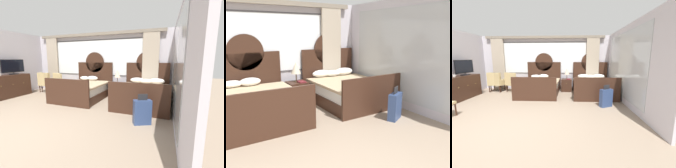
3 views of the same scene
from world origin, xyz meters
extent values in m
plane|color=gray|center=(0.00, 0.00, 0.00)|extent=(24.00, 24.00, 0.00)
cube|color=silver|center=(0.00, 4.21, 1.35)|extent=(6.43, 0.07, 2.70)
cube|color=#575459|center=(0.00, 4.16, 1.61)|extent=(4.51, 0.02, 1.59)
cube|color=white|center=(0.00, 4.16, 1.61)|extent=(4.43, 0.02, 1.51)
cube|color=tan|center=(-2.40, 4.07, 1.30)|extent=(0.63, 0.08, 2.60)
cube|color=tan|center=(2.40, 4.07, 1.30)|extent=(0.63, 0.08, 2.60)
cube|color=gray|center=(0.00, 4.07, 2.62)|extent=(5.91, 0.10, 0.12)
cube|color=silver|center=(3.25, 1.79, 1.35)|extent=(0.07, 4.77, 2.70)
cube|color=#B2B7BC|center=(3.21, 2.09, 1.35)|extent=(0.01, 3.34, 2.27)
cube|color=#382116|center=(-0.04, 3.04, 0.15)|extent=(1.62, 2.03, 0.30)
cube|color=white|center=(-0.04, 3.04, 0.43)|extent=(1.56, 1.93, 0.26)
cube|color=tan|center=(-0.04, 2.96, 0.59)|extent=(1.66, 1.83, 0.06)
cube|color=#382116|center=(-0.04, 4.08, 0.70)|extent=(1.70, 0.06, 1.40)
cylinder|color=#382116|center=(-0.04, 4.08, 1.40)|extent=(0.89, 0.06, 0.89)
cube|color=#382116|center=(-0.04, 2.00, 0.46)|extent=(1.70, 0.06, 0.91)
ellipsoid|color=white|center=(-0.44, 3.84, 0.70)|extent=(0.46, 0.28, 0.16)
ellipsoid|color=white|center=(-0.03, 3.82, 0.72)|extent=(0.50, 0.28, 0.19)
cube|color=#382116|center=(2.29, 3.04, 0.15)|extent=(1.62, 2.03, 0.30)
cube|color=white|center=(2.29, 3.04, 0.43)|extent=(1.56, 1.93, 0.26)
cube|color=tan|center=(2.29, 2.96, 0.59)|extent=(1.66, 1.83, 0.06)
cube|color=#382116|center=(2.29, 4.08, 0.70)|extent=(1.70, 0.06, 1.40)
cylinder|color=#382116|center=(2.29, 4.08, 1.40)|extent=(0.89, 0.06, 0.89)
cube|color=#382116|center=(2.29, 2.00, 0.46)|extent=(1.70, 0.06, 0.91)
ellipsoid|color=white|center=(1.95, 3.86, 0.72)|extent=(0.56, 0.28, 0.20)
ellipsoid|color=white|center=(2.30, 3.82, 0.71)|extent=(0.55, 0.31, 0.17)
ellipsoid|color=white|center=(2.69, 3.81, 0.73)|extent=(0.58, 0.33, 0.21)
cube|color=#382116|center=(1.13, 3.71, 0.30)|extent=(0.51, 0.51, 0.59)
sphere|color=tan|center=(1.13, 3.45, 0.43)|extent=(0.02, 0.02, 0.02)
cylinder|color=brown|center=(1.14, 3.78, 0.60)|extent=(0.14, 0.14, 0.02)
cylinder|color=brown|center=(1.14, 3.78, 0.71)|extent=(0.03, 0.03, 0.20)
cone|color=beige|center=(1.14, 3.78, 0.96)|extent=(0.27, 0.27, 0.30)
cube|color=maroon|center=(1.21, 3.61, 0.61)|extent=(0.18, 0.26, 0.03)
cube|color=#382116|center=(-2.96, 2.14, 0.46)|extent=(0.50, 1.64, 0.92)
sphere|color=tan|center=(-2.70, 2.59, 0.55)|extent=(0.03, 0.03, 0.03)
sphere|color=tan|center=(-2.70, 2.14, 0.55)|extent=(0.03, 0.03, 0.03)
sphere|color=tan|center=(-2.70, 1.69, 0.55)|extent=(0.03, 0.03, 0.03)
cube|color=black|center=(-2.94, 2.38, 0.94)|extent=(0.20, 0.28, 0.04)
cylinder|color=black|center=(-2.94, 2.38, 0.98)|extent=(0.04, 0.04, 0.05)
cube|color=black|center=(-2.94, 2.38, 1.27)|extent=(0.04, 0.95, 0.53)
cube|color=black|center=(-2.92, 2.38, 1.27)|extent=(0.01, 0.91, 0.49)
cylinder|color=white|center=(-2.98, 1.87, 0.96)|extent=(0.08, 0.08, 0.08)
torus|color=white|center=(-2.93, 1.87, 0.96)|extent=(0.05, 0.01, 0.05)
cube|color=tan|center=(-1.41, 3.55, 0.37)|extent=(0.80, 0.80, 0.10)
cube|color=tan|center=(-1.50, 3.29, 0.68)|extent=(0.62, 0.28, 0.51)
cube|color=tan|center=(-1.14, 3.46, 0.50)|extent=(0.24, 0.55, 0.16)
cube|color=tan|center=(-1.68, 3.64, 0.50)|extent=(0.24, 0.55, 0.16)
cylinder|color=#382116|center=(-1.08, 3.71, 0.16)|extent=(0.04, 0.04, 0.32)
cylinder|color=#382116|center=(-1.57, 3.88, 0.16)|extent=(0.04, 0.04, 0.32)
cylinder|color=#382116|center=(-1.25, 3.21, 0.16)|extent=(0.04, 0.04, 0.32)
cylinder|color=#382116|center=(-1.75, 3.39, 0.16)|extent=(0.04, 0.04, 0.32)
cube|color=tan|center=(-2.19, 3.55, 0.37)|extent=(0.77, 0.77, 0.10)
cube|color=tan|center=(-2.27, 3.29, 0.68)|extent=(0.62, 0.24, 0.51)
cube|color=tan|center=(-1.92, 3.47, 0.50)|extent=(0.21, 0.56, 0.16)
cube|color=tan|center=(-2.46, 3.62, 0.50)|extent=(0.21, 0.56, 0.16)
cylinder|color=#382116|center=(-1.87, 3.73, 0.16)|extent=(0.04, 0.04, 0.32)
cylinder|color=#382116|center=(-2.38, 3.87, 0.16)|extent=(0.04, 0.04, 0.32)
cylinder|color=#382116|center=(-2.01, 3.23, 0.16)|extent=(0.04, 0.04, 0.32)
cylinder|color=#382116|center=(-2.52, 3.37, 0.16)|extent=(0.04, 0.04, 0.32)
cube|color=tan|center=(-2.30, 3.55, 0.37)|extent=(0.68, 0.68, 0.10)
cube|color=tan|center=(-2.28, 3.28, 0.68)|extent=(0.63, 0.14, 0.51)
cube|color=tan|center=(-2.02, 3.58, 0.50)|extent=(0.11, 0.57, 0.16)
cube|color=tan|center=(-2.58, 3.52, 0.50)|extent=(0.11, 0.57, 0.16)
cylinder|color=#382116|center=(-2.07, 3.83, 0.16)|extent=(0.04, 0.04, 0.32)
cylinder|color=#382116|center=(-2.59, 3.79, 0.16)|extent=(0.04, 0.04, 0.32)
cylinder|color=#382116|center=(-2.02, 3.31, 0.16)|extent=(0.04, 0.04, 0.32)
cylinder|color=#382116|center=(-2.54, 3.26, 0.16)|extent=(0.04, 0.04, 0.32)
cube|color=navy|center=(2.51, 1.50, 0.30)|extent=(0.45, 0.34, 0.59)
cube|color=#232326|center=(2.51, 1.50, 0.66)|extent=(0.21, 0.12, 0.15)
cylinder|color=black|center=(2.36, 1.42, 0.03)|extent=(0.05, 0.04, 0.05)
cylinder|color=black|center=(2.66, 1.57, 0.03)|extent=(0.05, 0.04, 0.05)
camera|label=1|loc=(2.96, -1.81, 1.53)|focal=23.11mm
camera|label=2|loc=(-1.08, -1.87, 1.90)|focal=36.45mm
camera|label=3|loc=(1.35, -3.05, 1.59)|focal=22.45mm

